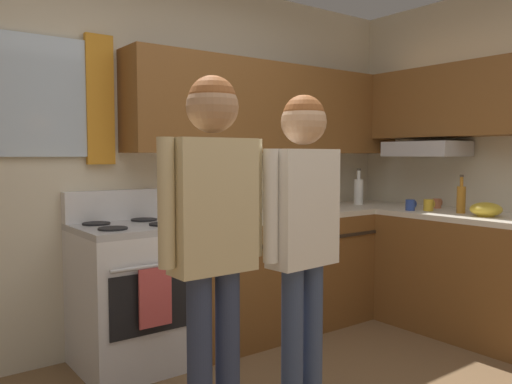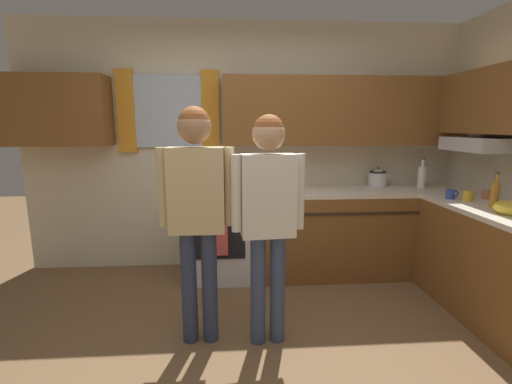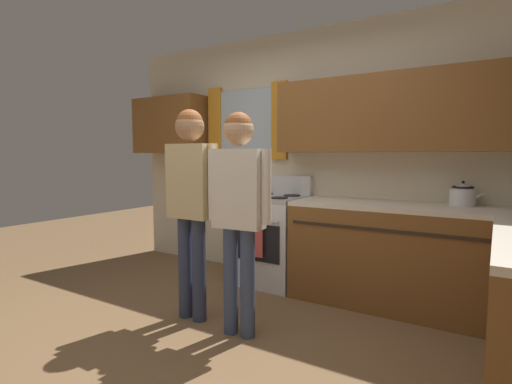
% 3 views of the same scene
% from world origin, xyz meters
% --- Properties ---
extents(back_wall_unit, '(4.60, 0.42, 2.60)m').
position_xyz_m(back_wall_unit, '(0.08, 1.82, 1.45)').
color(back_wall_unit, beige).
rests_on(back_wall_unit, ground).
extents(kitchen_counter_run, '(2.22, 2.07, 0.90)m').
position_xyz_m(kitchen_counter_run, '(1.51, 1.13, 0.45)').
color(kitchen_counter_run, brown).
rests_on(kitchen_counter_run, ground).
extents(stove_oven, '(0.64, 0.67, 1.10)m').
position_xyz_m(stove_oven, '(-0.26, 1.54, 0.47)').
color(stove_oven, silver).
rests_on(stove_oven, ground).
extents(bottle_oil_amber, '(0.06, 0.06, 0.29)m').
position_xyz_m(bottle_oil_amber, '(1.97, 0.66, 1.01)').
color(bottle_oil_amber, '#B27223').
rests_on(bottle_oil_amber, kitchen_counter_run).
extents(bottle_milk_white, '(0.08, 0.08, 0.31)m').
position_xyz_m(bottle_milk_white, '(1.87, 1.58, 1.02)').
color(bottle_milk_white, white).
rests_on(bottle_milk_white, kitchen_counter_run).
extents(cup_terracotta, '(0.11, 0.07, 0.08)m').
position_xyz_m(cup_terracotta, '(2.15, 0.98, 0.94)').
color(cup_terracotta, '#B76642').
rests_on(cup_terracotta, kitchen_counter_run).
extents(mug_cobalt_blue, '(0.11, 0.07, 0.08)m').
position_xyz_m(mug_cobalt_blue, '(1.83, 1.00, 0.94)').
color(mug_cobalt_blue, '#2D479E').
rests_on(mug_cobalt_blue, kitchen_counter_run).
extents(mug_mustard_yellow, '(0.12, 0.08, 0.09)m').
position_xyz_m(mug_mustard_yellow, '(1.92, 0.90, 0.95)').
color(mug_mustard_yellow, gold).
rests_on(mug_mustard_yellow, kitchen_counter_run).
extents(stovetop_kettle, '(0.27, 0.20, 0.21)m').
position_xyz_m(stovetop_kettle, '(1.45, 1.70, 1.00)').
color(stovetop_kettle, silver).
rests_on(stovetop_kettle, kitchen_counter_run).
extents(mixing_bowl, '(0.22, 0.22, 0.10)m').
position_xyz_m(mixing_bowl, '(1.92, 0.44, 0.95)').
color(mixing_bowl, gold).
rests_on(mixing_bowl, kitchen_counter_run).
extents(adult_left, '(0.52, 0.23, 1.67)m').
position_xyz_m(adult_left, '(-0.36, 0.41, 1.05)').
color(adult_left, '#2D3856').
rests_on(adult_left, ground).
extents(adult_in_plaid, '(0.50, 0.22, 1.62)m').
position_xyz_m(adult_in_plaid, '(0.13, 0.37, 1.02)').
color(adult_in_plaid, '#38476B').
rests_on(adult_in_plaid, ground).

